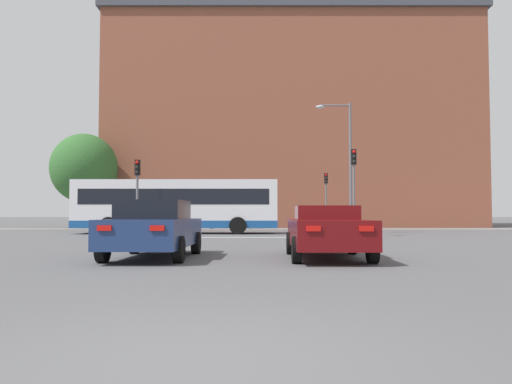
{
  "coord_description": "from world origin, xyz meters",
  "views": [
    {
      "loc": [
        0.5,
        -3.98,
        1.15
      ],
      "look_at": [
        0.6,
        27.79,
        2.57
      ],
      "focal_mm": 35.0,
      "sensor_mm": 36.0,
      "label": 1
    }
  ],
  "objects_px": {
    "car_saloon_left": "(153,228)",
    "car_roadster_right": "(325,231)",
    "traffic_light_near_left": "(136,185)",
    "traffic_light_far_right": "(324,192)",
    "bus_crossing_lead": "(175,205)",
    "pedestrian_walking_east": "(249,216)",
    "traffic_light_near_right": "(352,178)",
    "street_lamp_junction": "(343,154)",
    "pedestrian_waiting": "(210,215)"
  },
  "relations": [
    {
      "from": "pedestrian_waiting",
      "to": "car_roadster_right",
      "type": "bearing_deg",
      "value": -68.4
    },
    {
      "from": "car_saloon_left",
      "to": "pedestrian_waiting",
      "type": "xyz_separation_m",
      "value": [
        -0.79,
        25.89,
        0.3
      ]
    },
    {
      "from": "car_roadster_right",
      "to": "pedestrian_waiting",
      "type": "bearing_deg",
      "value": 102.56
    },
    {
      "from": "car_roadster_right",
      "to": "street_lamp_junction",
      "type": "bearing_deg",
      "value": 79.22
    },
    {
      "from": "pedestrian_waiting",
      "to": "street_lamp_junction",
      "type": "bearing_deg",
      "value": -36.63
    },
    {
      "from": "car_saloon_left",
      "to": "pedestrian_waiting",
      "type": "relative_size",
      "value": 2.51
    },
    {
      "from": "pedestrian_waiting",
      "to": "pedestrian_walking_east",
      "type": "xyz_separation_m",
      "value": [
        3.03,
        0.54,
        -0.05
      ]
    },
    {
      "from": "street_lamp_junction",
      "to": "car_roadster_right",
      "type": "bearing_deg",
      "value": -101.74
    },
    {
      "from": "bus_crossing_lead",
      "to": "pedestrian_walking_east",
      "type": "xyz_separation_m",
      "value": [
        4.29,
        9.8,
        -0.68
      ]
    },
    {
      "from": "pedestrian_waiting",
      "to": "traffic_light_near_left",
      "type": "bearing_deg",
      "value": -90.94
    },
    {
      "from": "car_saloon_left",
      "to": "pedestrian_waiting",
      "type": "bearing_deg",
      "value": 93.29
    },
    {
      "from": "traffic_light_near_left",
      "to": "bus_crossing_lead",
      "type": "bearing_deg",
      "value": 72.54
    },
    {
      "from": "car_roadster_right",
      "to": "pedestrian_waiting",
      "type": "distance_m",
      "value": 26.58
    },
    {
      "from": "traffic_light_near_left",
      "to": "pedestrian_walking_east",
      "type": "relative_size",
      "value": 2.26
    },
    {
      "from": "car_roadster_right",
      "to": "traffic_light_far_right",
      "type": "relative_size",
      "value": 1.03
    },
    {
      "from": "car_roadster_right",
      "to": "pedestrian_walking_east",
      "type": "relative_size",
      "value": 2.56
    },
    {
      "from": "traffic_light_far_right",
      "to": "street_lamp_junction",
      "type": "height_order",
      "value": "street_lamp_junction"
    },
    {
      "from": "traffic_light_near_right",
      "to": "street_lamp_junction",
      "type": "distance_m",
      "value": 4.25
    },
    {
      "from": "traffic_light_near_right",
      "to": "street_lamp_junction",
      "type": "bearing_deg",
      "value": 86.62
    },
    {
      "from": "car_roadster_right",
      "to": "street_lamp_junction",
      "type": "relative_size",
      "value": 0.57
    },
    {
      "from": "bus_crossing_lead",
      "to": "street_lamp_junction",
      "type": "xyz_separation_m",
      "value": [
        10.08,
        -0.07,
        3.05
      ]
    },
    {
      "from": "car_roadster_right",
      "to": "traffic_light_far_right",
      "type": "xyz_separation_m",
      "value": [
        3.58,
        25.51,
        2.21
      ]
    },
    {
      "from": "car_roadster_right",
      "to": "pedestrian_walking_east",
      "type": "distance_m",
      "value": 26.67
    },
    {
      "from": "street_lamp_junction",
      "to": "pedestrian_waiting",
      "type": "height_order",
      "value": "street_lamp_junction"
    },
    {
      "from": "bus_crossing_lead",
      "to": "pedestrian_waiting",
      "type": "relative_size",
      "value": 6.59
    },
    {
      "from": "traffic_light_far_right",
      "to": "pedestrian_waiting",
      "type": "xyz_separation_m",
      "value": [
        -8.93,
        0.52,
        -1.84
      ]
    },
    {
      "from": "car_saloon_left",
      "to": "pedestrian_walking_east",
      "type": "relative_size",
      "value": 2.61
    },
    {
      "from": "traffic_light_near_left",
      "to": "traffic_light_far_right",
      "type": "height_order",
      "value": "traffic_light_far_right"
    },
    {
      "from": "bus_crossing_lead",
      "to": "car_roadster_right",
      "type": "bearing_deg",
      "value": 21.52
    },
    {
      "from": "street_lamp_junction",
      "to": "pedestrian_waiting",
      "type": "bearing_deg",
      "value": 133.38
    },
    {
      "from": "traffic_light_near_right",
      "to": "pedestrian_waiting",
      "type": "xyz_separation_m",
      "value": [
        -8.59,
        13.21,
        -1.96
      ]
    },
    {
      "from": "traffic_light_near_right",
      "to": "pedestrian_walking_east",
      "type": "xyz_separation_m",
      "value": [
        -5.56,
        13.75,
        -2.01
      ]
    },
    {
      "from": "traffic_light_far_right",
      "to": "pedestrian_waiting",
      "type": "bearing_deg",
      "value": 176.66
    },
    {
      "from": "car_saloon_left",
      "to": "pedestrian_waiting",
      "type": "distance_m",
      "value": 25.9
    },
    {
      "from": "car_saloon_left",
      "to": "car_roadster_right",
      "type": "bearing_deg",
      "value": -0.28
    },
    {
      "from": "traffic_light_far_right",
      "to": "pedestrian_waiting",
      "type": "distance_m",
      "value": 9.13
    },
    {
      "from": "bus_crossing_lead",
      "to": "traffic_light_far_right",
      "type": "xyz_separation_m",
      "value": [
        10.19,
        8.74,
        1.21
      ]
    },
    {
      "from": "traffic_light_near_left",
      "to": "traffic_light_far_right",
      "type": "xyz_separation_m",
      "value": [
        11.54,
        13.04,
        0.24
      ]
    },
    {
      "from": "bus_crossing_lead",
      "to": "traffic_light_near_right",
      "type": "relative_size",
      "value": 2.64
    },
    {
      "from": "bus_crossing_lead",
      "to": "traffic_light_near_right",
      "type": "distance_m",
      "value": 10.7
    },
    {
      "from": "traffic_light_near_right",
      "to": "traffic_light_far_right",
      "type": "distance_m",
      "value": 12.7
    },
    {
      "from": "bus_crossing_lead",
      "to": "traffic_light_near_left",
      "type": "height_order",
      "value": "traffic_light_near_left"
    },
    {
      "from": "pedestrian_walking_east",
      "to": "street_lamp_junction",
      "type": "bearing_deg",
      "value": -146.86
    },
    {
      "from": "traffic_light_far_right",
      "to": "pedestrian_walking_east",
      "type": "xyz_separation_m",
      "value": [
        -5.9,
        1.06,
        -1.89
      ]
    },
    {
      "from": "car_saloon_left",
      "to": "bus_crossing_lead",
      "type": "bearing_deg",
      "value": 98.59
    },
    {
      "from": "car_roadster_right",
      "to": "traffic_light_near_right",
      "type": "relative_size",
      "value": 0.99
    },
    {
      "from": "car_roadster_right",
      "to": "traffic_light_near_right",
      "type": "height_order",
      "value": "traffic_light_near_right"
    },
    {
      "from": "bus_crossing_lead",
      "to": "car_saloon_left",
      "type": "bearing_deg",
      "value": 7.06
    },
    {
      "from": "traffic_light_far_right",
      "to": "traffic_light_near_right",
      "type": "bearing_deg",
      "value": -91.53
    },
    {
      "from": "street_lamp_junction",
      "to": "traffic_light_near_left",
      "type": "bearing_deg",
      "value": -159.71
    }
  ]
}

